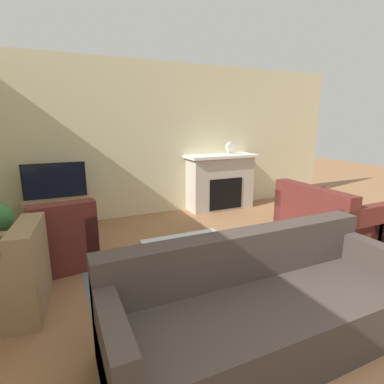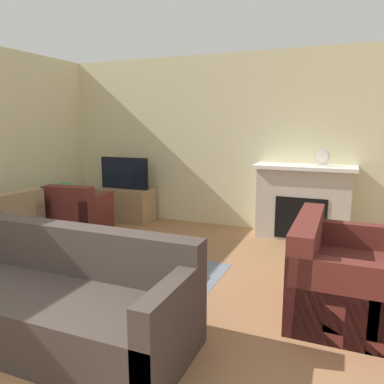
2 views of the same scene
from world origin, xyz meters
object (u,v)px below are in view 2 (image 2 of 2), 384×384
Objects in this scene: tv at (124,173)px; couch_sectional at (46,299)px; armchair_by_window at (4,230)px; mantel_clock at (322,157)px; armchair_accent at (79,219)px; couch_loveseat at (340,278)px; coffee_table at (112,246)px; potted_plant at (66,198)px.

couch_sectional is at bearing -67.42° from tv.
armchair_by_window is at bearing -103.59° from tv.
mantel_clock is (3.65, 2.14, 0.88)m from armchair_by_window.
armchair_by_window is at bearing 49.99° from armchair_accent.
couch_sectional and armchair_accent have the same top height.
couch_loveseat is 2.26m from coffee_table.
potted_plant is (-0.72, -0.65, -0.37)m from tv.
mantel_clock reaches higher than armchair_accent.
armchair_accent is (0.03, -1.24, -0.51)m from tv.
couch_sectional is 2.92× the size of armchair_accent.
potted_plant is (-1.96, 1.56, 0.06)m from coffee_table.
couch_loveseat and armchair_by_window have the same top height.
coffee_table is 1.27× the size of potted_plant.
potted_plant is (-2.09, 2.64, 0.15)m from couch_sectional.
couch_loveseat is (3.49, -1.98, -0.52)m from tv.
tv is 1.04m from potted_plant.
couch_loveseat is 5.57× the size of mantel_clock.
coffee_table is at bearing 96.52° from couch_sectional.
mantel_clock reaches higher than coffee_table.
couch_sectional is at bearing 121.70° from couch_loveseat.
couch_loveseat is (2.12, 1.31, 0.00)m from couch_sectional.
mantel_clock reaches higher than armchair_by_window.
couch_loveseat is 2.28m from mantel_clock.
armchair_accent is (-1.34, 2.05, 0.02)m from couch_sectional.
mantel_clock is at bearing 62.19° from couch_sectional.
mantel_clock is (3.87, 0.74, 0.74)m from potted_plant.
tv is 0.98× the size of coffee_table.
mantel_clock is (1.91, 2.31, 0.81)m from coffee_table.
couch_loveseat reaches higher than coffee_table.
armchair_by_window is at bearing 146.31° from couch_sectional.
mantel_clock reaches higher than couch_sectional.
couch_sectional reaches higher than coffee_table.
potted_plant is at bearing 128.32° from couch_sectional.
armchair_by_window is 1.42m from potted_plant.
tv is at bearing 112.58° from couch_sectional.
armchair_accent is 1.15× the size of potted_plant.
armchair_accent is at bearing -38.52° from potted_plant.
tv is 1.04× the size of armchair_by_window.
mantel_clock is at bearing 50.43° from coffee_table.
tv is 2.58m from coffee_table.
armchair_by_window is (-3.98, -0.07, 0.01)m from couch_loveseat.
armchair_accent is at bearing 154.08° from armchair_by_window.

